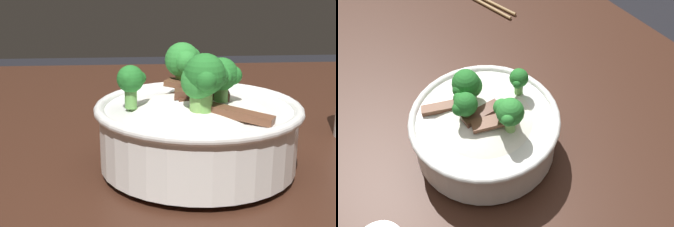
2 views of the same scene
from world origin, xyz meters
The scene contains 1 object.
rice_bowl centered at (-0.01, -0.05, 0.80)m, with size 0.24×0.24×0.15m.
Camera 1 is at (0.55, -0.12, 0.99)m, focal length 53.95 mm.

